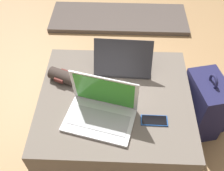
{
  "coord_description": "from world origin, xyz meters",
  "views": [
    {
      "loc": [
        0.02,
        -0.96,
        1.62
      ],
      "look_at": [
        -0.02,
        0.02,
        0.49
      ],
      "focal_mm": 42.0,
      "sensor_mm": 36.0,
      "label": 1
    }
  ],
  "objects_px": {
    "laptop_far": "(123,62)",
    "cell_phone": "(154,120)",
    "wrist_brace": "(62,76)",
    "laptop_near": "(101,110)",
    "backpack": "(204,106)"
  },
  "relations": [
    {
      "from": "laptop_far",
      "to": "cell_phone",
      "type": "height_order",
      "value": "laptop_far"
    },
    {
      "from": "laptop_far",
      "to": "wrist_brace",
      "type": "xyz_separation_m",
      "value": [
        -0.37,
        -0.13,
        -0.01
      ]
    },
    {
      "from": "laptop_near",
      "to": "backpack",
      "type": "bearing_deg",
      "value": 32.73
    },
    {
      "from": "laptop_near",
      "to": "laptop_far",
      "type": "height_order",
      "value": "laptop_near"
    },
    {
      "from": "cell_phone",
      "to": "backpack",
      "type": "height_order",
      "value": "backpack"
    },
    {
      "from": "laptop_near",
      "to": "laptop_far",
      "type": "xyz_separation_m",
      "value": [
        0.12,
        0.38,
        -0.0
      ]
    },
    {
      "from": "laptop_near",
      "to": "cell_phone",
      "type": "bearing_deg",
      "value": 8.73
    },
    {
      "from": "laptop_far",
      "to": "cell_phone",
      "type": "distance_m",
      "value": 0.45
    },
    {
      "from": "laptop_far",
      "to": "backpack",
      "type": "distance_m",
      "value": 0.62
    },
    {
      "from": "backpack",
      "to": "wrist_brace",
      "type": "height_order",
      "value": "backpack"
    },
    {
      "from": "backpack",
      "to": "wrist_brace",
      "type": "relative_size",
      "value": 2.85
    },
    {
      "from": "wrist_brace",
      "to": "laptop_near",
      "type": "bearing_deg",
      "value": -45.05
    },
    {
      "from": "laptop_near",
      "to": "cell_phone",
      "type": "xyz_separation_m",
      "value": [
        0.29,
        -0.02,
        -0.05
      ]
    },
    {
      "from": "backpack",
      "to": "laptop_near",
      "type": "bearing_deg",
      "value": 96.03
    },
    {
      "from": "wrist_brace",
      "to": "backpack",
      "type": "bearing_deg",
      "value": -1.46
    }
  ]
}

